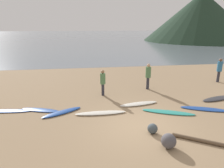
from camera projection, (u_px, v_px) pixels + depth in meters
The scene contains 17 objects.
ground_plane at pixel (110, 74), 18.46m from camera, with size 120.00×120.00×0.20m, color #997C5B.
ocean_water at pixel (88, 36), 68.28m from camera, with size 140.00×100.00×0.01m, color slate.
headland_hill at pixel (201, 17), 50.49m from camera, with size 26.95×26.95×11.58m, color #1E3323.
surfboard_0 at pixel (5, 111), 10.45m from camera, with size 2.70×0.46×0.06m, color #1E479E.
surfboard_1 at pixel (41, 110), 10.56m from camera, with size 2.05×0.46×0.07m, color #1E479E.
surfboard_2 at pixel (62, 112), 10.27m from camera, with size 2.08×0.46×0.09m, color #1E479E.
surfboard_3 at pixel (101, 113), 10.18m from camera, with size 2.52×0.46×0.10m, color silver.
surfboard_4 at pixel (139, 104), 11.34m from camera, with size 2.19×0.48×0.09m, color silver.
surfboard_5 at pixel (168, 112), 10.30m from camera, with size 2.59×0.49×0.07m, color teal.
surfboard_6 at pixel (205, 109), 10.69m from camera, with size 2.41×0.51×0.07m, color #1E479E.
surfboard_7 at pixel (218, 98), 12.16m from camera, with size 2.35×0.58×0.09m, color #333338.
person_0 at pixel (148, 74), 13.75m from camera, with size 0.35×0.35×1.75m.
person_1 at pixel (103, 81), 12.54m from camera, with size 0.32×0.32×1.60m.
person_2 at pixel (219, 68), 15.40m from camera, with size 0.36×0.36×1.80m.
driftwood_log at pixel (197, 140), 7.81m from camera, with size 0.14×0.14×1.84m, color brown.
beach_rock_near at pixel (169, 141), 7.36m from camera, with size 0.55×0.55×0.55m, color #4F4C51.
beach_rock_far at pixel (153, 129), 8.36m from camera, with size 0.41×0.41×0.41m, color #424C51.
Camera 1 is at (-2.43, -7.78, 4.32)m, focal length 33.09 mm.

